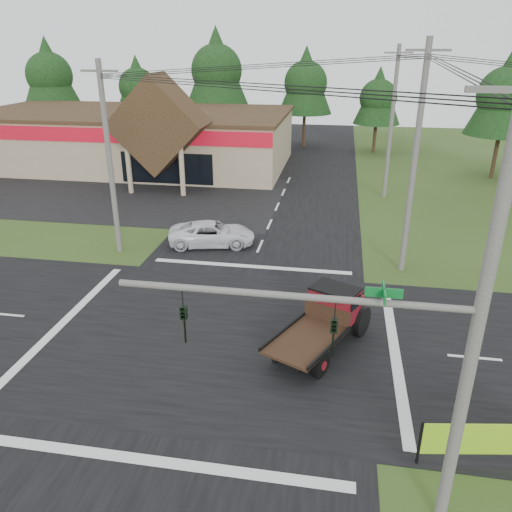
# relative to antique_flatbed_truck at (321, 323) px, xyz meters

# --- Properties ---
(ground) EXTENTS (120.00, 120.00, 0.00)m
(ground) POSITION_rel_antique_flatbed_truck_xyz_m (-4.07, 0.31, -1.14)
(ground) COLOR #2D4418
(ground) RESTS_ON ground
(road_ns) EXTENTS (12.00, 120.00, 0.02)m
(road_ns) POSITION_rel_antique_flatbed_truck_xyz_m (-4.07, 0.31, -1.13)
(road_ns) COLOR black
(road_ns) RESTS_ON ground
(road_ew) EXTENTS (120.00, 12.00, 0.02)m
(road_ew) POSITION_rel_antique_flatbed_truck_xyz_m (-4.07, 0.31, -1.13)
(road_ew) COLOR black
(road_ew) RESTS_ON ground
(parking_apron) EXTENTS (28.00, 14.00, 0.02)m
(parking_apron) POSITION_rel_antique_flatbed_truck_xyz_m (-18.07, 19.31, -1.13)
(parking_apron) COLOR black
(parking_apron) RESTS_ON ground
(cvs_building) EXTENTS (30.40, 18.20, 9.19)m
(cvs_building) POSITION_rel_antique_flatbed_truck_xyz_m (-19.77, 29.88, 1.64)
(cvs_building) COLOR tan
(cvs_building) RESTS_ON ground
(traffic_signal_mast) EXTENTS (8.12, 0.24, 7.00)m
(traffic_signal_mast) POSITION_rel_antique_flatbed_truck_xyz_m (1.75, -7.19, 3.29)
(traffic_signal_mast) COLOR #595651
(traffic_signal_mast) RESTS_ON ground
(utility_pole_nr) EXTENTS (2.00, 0.30, 11.00)m
(utility_pole_nr) POSITION_rel_antique_flatbed_truck_xyz_m (3.43, -7.19, 4.50)
(utility_pole_nr) COLOR #595651
(utility_pole_nr) RESTS_ON ground
(utility_pole_nw) EXTENTS (2.00, 0.30, 10.50)m
(utility_pole_nw) POSITION_rel_antique_flatbed_truck_xyz_m (-12.07, 8.31, 4.25)
(utility_pole_nw) COLOR #595651
(utility_pole_nw) RESTS_ON ground
(utility_pole_ne) EXTENTS (2.00, 0.30, 11.50)m
(utility_pole_ne) POSITION_rel_antique_flatbed_truck_xyz_m (3.93, 8.31, 4.75)
(utility_pole_ne) COLOR #595651
(utility_pole_ne) RESTS_ON ground
(utility_pole_n) EXTENTS (2.00, 0.30, 11.20)m
(utility_pole_n) POSITION_rel_antique_flatbed_truck_xyz_m (3.93, 22.31, 4.60)
(utility_pole_n) COLOR #595651
(utility_pole_n) RESTS_ON ground
(tree_row_a) EXTENTS (6.72, 6.72, 12.12)m
(tree_row_a) POSITION_rel_antique_flatbed_truck_xyz_m (-34.07, 40.31, 6.91)
(tree_row_a) COLOR #332316
(tree_row_a) RESTS_ON ground
(tree_row_b) EXTENTS (5.60, 5.60, 10.10)m
(tree_row_b) POSITION_rel_antique_flatbed_truck_xyz_m (-24.07, 42.31, 5.56)
(tree_row_b) COLOR #332316
(tree_row_b) RESTS_ON ground
(tree_row_c) EXTENTS (7.28, 7.28, 13.13)m
(tree_row_c) POSITION_rel_antique_flatbed_truck_xyz_m (-14.07, 41.31, 7.58)
(tree_row_c) COLOR #332316
(tree_row_c) RESTS_ON ground
(tree_row_d) EXTENTS (6.16, 6.16, 11.11)m
(tree_row_d) POSITION_rel_antique_flatbed_truck_xyz_m (-4.07, 42.31, 6.24)
(tree_row_d) COLOR #332316
(tree_row_d) RESTS_ON ground
(tree_row_e) EXTENTS (5.04, 5.04, 9.09)m
(tree_row_e) POSITION_rel_antique_flatbed_truck_xyz_m (3.93, 40.31, 4.89)
(tree_row_e) COLOR #332316
(tree_row_e) RESTS_ON ground
(tree_side_ne) EXTENTS (6.16, 6.16, 11.11)m
(tree_side_ne) POSITION_rel_antique_flatbed_truck_xyz_m (13.93, 30.31, 6.24)
(tree_side_ne) COLOR #332316
(tree_side_ne) RESTS_ON ground
(antique_flatbed_truck) EXTENTS (4.24, 5.82, 2.28)m
(antique_flatbed_truck) POSITION_rel_antique_flatbed_truck_xyz_m (0.00, 0.00, 0.00)
(antique_flatbed_truck) COLOR #530B12
(antique_flatbed_truck) RESTS_ON ground
(roadside_banner) EXTENTS (4.33, 0.81, 1.49)m
(roadside_banner) POSITION_rel_antique_flatbed_truck_xyz_m (5.17, -5.14, -0.39)
(roadside_banner) COLOR #85C31A
(roadside_banner) RESTS_ON ground
(white_pickup) EXTENTS (5.48, 3.37, 1.42)m
(white_pickup) POSITION_rel_antique_flatbed_truck_xyz_m (-6.96, 10.12, -0.43)
(white_pickup) COLOR white
(white_pickup) RESTS_ON ground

